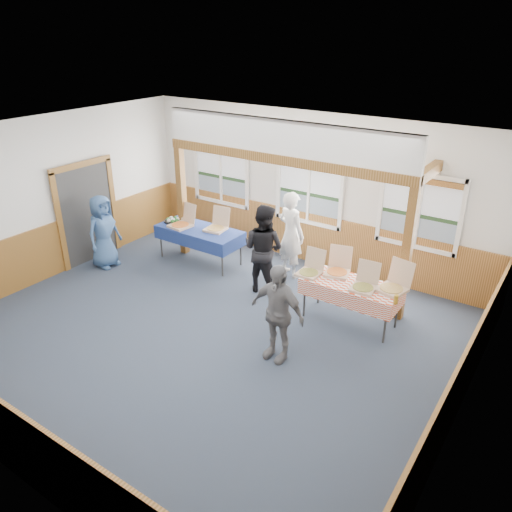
{
  "coord_description": "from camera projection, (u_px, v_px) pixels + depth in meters",
  "views": [
    {
      "loc": [
        4.67,
        -5.38,
        4.71
      ],
      "look_at": [
        0.34,
        1.0,
        1.13
      ],
      "focal_mm": 35.0,
      "sensor_mm": 36.0,
      "label": 1
    }
  ],
  "objects": [
    {
      "name": "floor",
      "position": [
        206.0,
        333.0,
        8.4
      ],
      "size": [
        8.0,
        8.0,
        0.0
      ],
      "primitive_type": "plane",
      "color": "#293442",
      "rests_on": "ground"
    },
    {
      "name": "ceiling",
      "position": [
        196.0,
        142.0,
        7.05
      ],
      "size": [
        8.0,
        8.0,
        0.0
      ],
      "primitive_type": "plane",
      "rotation": [
        3.14,
        0.0,
        0.0
      ],
      "color": "white",
      "rests_on": "wall_back"
    },
    {
      "name": "wall_back",
      "position": [
        310.0,
        190.0,
        10.35
      ],
      "size": [
        8.0,
        0.0,
        8.0
      ],
      "primitive_type": "plane",
      "rotation": [
        1.57,
        0.0,
        0.0
      ],
      "color": "silver",
      "rests_on": "floor"
    },
    {
      "name": "wall_left",
      "position": [
        44.0,
        200.0,
        9.76
      ],
      "size": [
        0.0,
        8.0,
        8.0
      ],
      "primitive_type": "plane",
      "rotation": [
        1.57,
        0.0,
        1.57
      ],
      "color": "silver",
      "rests_on": "floor"
    },
    {
      "name": "wall_right",
      "position": [
        472.0,
        325.0,
        5.68
      ],
      "size": [
        0.0,
        8.0,
        8.0
      ],
      "primitive_type": "plane",
      "rotation": [
        1.57,
        0.0,
        -1.57
      ],
      "color": "silver",
      "rests_on": "floor"
    },
    {
      "name": "wainscot_back",
      "position": [
        307.0,
        237.0,
        10.77
      ],
      "size": [
        7.98,
        0.05,
        1.1
      ],
      "primitive_type": "cube",
      "color": "brown",
      "rests_on": "floor"
    },
    {
      "name": "wainscot_front",
      "position": [
        5.0,
        435.0,
        5.56
      ],
      "size": [
        7.98,
        0.05,
        1.1
      ],
      "primitive_type": "cube",
      "color": "brown",
      "rests_on": "floor"
    },
    {
      "name": "wainscot_left",
      "position": [
        54.0,
        249.0,
        10.19
      ],
      "size": [
        0.05,
        6.98,
        1.1
      ],
      "primitive_type": "cube",
      "color": "brown",
      "rests_on": "floor"
    },
    {
      "name": "wainscot_right",
      "position": [
        454.0,
        397.0,
        6.14
      ],
      "size": [
        0.05,
        6.98,
        1.1
      ],
      "primitive_type": "cube",
      "color": "brown",
      "rests_on": "floor"
    },
    {
      "name": "cased_opening",
      "position": [
        87.0,
        214.0,
        10.65
      ],
      "size": [
        0.06,
        1.3,
        2.1
      ],
      "primitive_type": "cube",
      "color": "#303030",
      "rests_on": "wall_left"
    },
    {
      "name": "window_left",
      "position": [
        221.0,
        170.0,
        11.46
      ],
      "size": [
        1.56,
        0.1,
        1.46
      ],
      "color": "white",
      "rests_on": "wall_back"
    },
    {
      "name": "window_mid",
      "position": [
        309.0,
        187.0,
        10.28
      ],
      "size": [
        1.56,
        0.1,
        1.46
      ],
      "color": "white",
      "rests_on": "wall_back"
    },
    {
      "name": "window_right",
      "position": [
        420.0,
        207.0,
        9.11
      ],
      "size": [
        1.56,
        0.1,
        1.46
      ],
      "color": "white",
      "rests_on": "wall_back"
    },
    {
      "name": "post_left",
      "position": [
        182.0,
        202.0,
        10.89
      ],
      "size": [
        0.15,
        0.15,
        2.4
      ],
      "primitive_type": "cube",
      "color": "#5B3914",
      "rests_on": "floor"
    },
    {
      "name": "post_right",
      "position": [
        406.0,
        256.0,
        8.34
      ],
      "size": [
        0.15,
        0.15,
        2.4
      ],
      "primitive_type": "cube",
      "color": "#5B3914",
      "rests_on": "floor"
    },
    {
      "name": "cross_beam",
      "position": [
        281.0,
        159.0,
        9.08
      ],
      "size": [
        5.15,
        0.18,
        0.18
      ],
      "primitive_type": "cube",
      "color": "#5B3914",
      "rests_on": "post_left"
    },
    {
      "name": "table_left",
      "position": [
        199.0,
        231.0,
        10.67
      ],
      "size": [
        2.0,
        1.16,
        0.76
      ],
      "rotation": [
        0.0,
        0.0,
        0.17
      ],
      "color": "#303030",
      "rests_on": "floor"
    },
    {
      "name": "table_right",
      "position": [
        351.0,
        286.0,
        8.43
      ],
      "size": [
        1.77,
        1.08,
        0.76
      ],
      "rotation": [
        0.0,
        0.0,
        -0.21
      ],
      "color": "#303030",
      "rests_on": "floor"
    },
    {
      "name": "pizza_box_a",
      "position": [
        182.0,
        223.0,
        10.74
      ],
      "size": [
        0.48,
        0.56,
        0.46
      ],
      "rotation": [
        0.0,
        0.0,
        -0.12
      ],
      "color": "#D7B38F",
      "rests_on": "table_left"
    },
    {
      "name": "pizza_box_b",
      "position": [
        217.0,
        227.0,
        10.57
      ],
      "size": [
        0.46,
        0.54,
        0.45
      ],
      "rotation": [
        0.0,
        0.0,
        0.12
      ],
      "color": "#D7B38F",
      "rests_on": "table_left"
    },
    {
      "name": "pizza_box_c",
      "position": [
        310.0,
        271.0,
        8.68
      ],
      "size": [
        0.38,
        0.46,
        0.41
      ],
      "rotation": [
        0.0,
        0.0,
        0.0
      ],
      "color": "#D7B38F",
      "rests_on": "table_right"
    },
    {
      "name": "pizza_box_d",
      "position": [
        338.0,
        270.0,
        8.7
      ],
      "size": [
        0.51,
        0.57,
        0.44
      ],
      "rotation": [
        0.0,
        0.0,
        0.24
      ],
      "color": "#D7B38F",
      "rests_on": "table_right"
    },
    {
      "name": "pizza_box_e",
      "position": [
        364.0,
        285.0,
        8.19
      ],
      "size": [
        0.42,
        0.49,
        0.42
      ],
      "rotation": [
        0.0,
        0.0,
        0.07
      ],
      "color": "#D7B38F",
      "rests_on": "table_right"
    },
    {
      "name": "pizza_box_f",
      "position": [
        393.0,
        287.0,
        8.14
      ],
      "size": [
        0.53,
        0.6,
        0.47
      ],
      "rotation": [
        0.0,
        0.0,
        -0.22
      ],
      "color": "#D7B38F",
      "rests_on": "table_right"
    },
    {
      "name": "veggie_tray",
      "position": [
        173.0,
        220.0,
        11.02
      ],
      "size": [
        0.4,
        0.4,
        0.09
      ],
      "color": "black",
      "rests_on": "table_left"
    },
    {
      "name": "drink_glass",
      "position": [
        396.0,
        299.0,
        7.75
      ],
      "size": [
        0.07,
        0.07,
        0.15
      ],
      "primitive_type": "cylinder",
      "color": "#A0751A",
      "rests_on": "table_right"
    },
    {
      "name": "woman_white",
      "position": [
        291.0,
        234.0,
        10.0
      ],
      "size": [
        0.75,
        0.6,
        1.78
      ],
      "primitive_type": "imported",
      "rotation": [
        0.0,
        0.0,
        2.85
      ],
      "color": "white",
      "rests_on": "floor"
    },
    {
      "name": "woman_black",
      "position": [
        263.0,
        249.0,
        9.41
      ],
      "size": [
        0.85,
        0.66,
        1.75
      ],
      "primitive_type": "imported",
      "rotation": [
        0.0,
        0.0,
        3.14
      ],
      "color": "black",
      "rests_on": "floor"
    },
    {
      "name": "man_blue",
      "position": [
        103.0,
        231.0,
        10.43
      ],
      "size": [
        0.52,
        0.78,
        1.57
      ],
      "primitive_type": "imported",
      "rotation": [
        0.0,
        0.0,
        1.6
      ],
      "color": "#385A8C",
      "rests_on": "floor"
    },
    {
      "name": "person_grey",
      "position": [
        277.0,
        313.0,
        7.47
      ],
      "size": [
        0.95,
        0.45,
        1.59
      ],
      "primitive_type": "imported",
      "rotation": [
        0.0,
        0.0,
        -0.06
      ],
      "color": "slate",
      "rests_on": "floor"
    }
  ]
}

